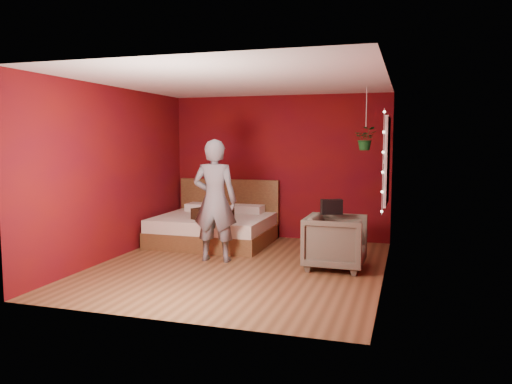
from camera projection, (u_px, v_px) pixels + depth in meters
name	position (u px, v px, depth m)	size (l,w,h in m)	color
floor	(239.00, 266.00, 7.12)	(4.50, 4.50, 0.00)	brown
room_walls	(239.00, 149.00, 6.94)	(4.04, 4.54, 2.62)	#690F0B
window	(387.00, 161.00, 7.24)	(0.05, 0.97, 1.27)	white
fairy_lights	(383.00, 162.00, 6.75)	(0.04, 0.04, 1.45)	silver
bed	(215.00, 227.00, 8.76)	(1.93, 1.64, 1.06)	brown
person	(215.00, 201.00, 7.37)	(0.66, 0.43, 1.81)	slate
armchair	(336.00, 242.00, 6.98)	(0.81, 0.83, 0.76)	#676251
handbag	(332.00, 207.00, 7.04)	(0.29, 0.15, 0.21)	black
throw_pillow	(213.00, 214.00, 8.32)	(0.52, 0.52, 0.18)	black
hanging_plant	(366.00, 139.00, 7.72)	(0.33, 0.29, 0.96)	silver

